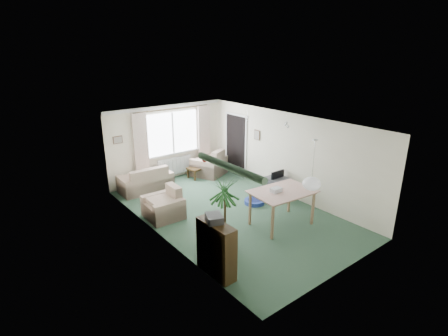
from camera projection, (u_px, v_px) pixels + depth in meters
ground at (231, 213)px, 9.07m from camera, size 6.50×6.50×0.00m
window at (172, 133)px, 11.11m from camera, size 1.80×0.03×1.30m
curtain_rod at (173, 109)px, 10.80m from camera, size 2.60×0.03×0.03m
curtain_left at (141, 146)px, 10.44m from camera, size 0.45×0.08×2.00m
curtain_right at (204, 135)px, 11.77m from camera, size 0.45×0.08×2.00m
radiator at (175, 166)px, 11.43m from camera, size 1.20×0.10×0.55m
doorway at (236, 146)px, 11.54m from camera, size 0.03×0.95×2.00m
pendant_lamp at (312, 184)px, 6.99m from camera, size 0.36×0.36×0.36m
tinsel_garland at (229, 167)px, 5.50m from camera, size 1.60×1.60×0.12m
bauble_cluster_a at (247, 117)px, 9.77m from camera, size 0.20×0.20×0.20m
bauble_cluster_b at (287, 123)px, 9.05m from camera, size 0.20×0.20×0.20m
wall_picture_back at (118, 140)px, 10.04m from camera, size 0.28×0.03×0.22m
wall_picture_right at (257, 135)px, 10.61m from camera, size 0.03×0.24×0.30m
sofa at (145, 178)px, 10.38m from camera, size 1.54×0.85×0.76m
armchair_corner at (209, 162)px, 11.68m from camera, size 1.28×1.26×0.88m
armchair_left at (163, 203)px, 8.71m from camera, size 0.87×0.91×0.79m
coffee_table at (199, 171)px, 11.57m from camera, size 0.84×0.54×0.35m
photo_frame at (200, 165)px, 11.44m from camera, size 0.12×0.05×0.16m
bookshelf at (216, 249)px, 6.47m from camera, size 0.31×0.88×1.06m
hifi_box at (214, 218)px, 6.33m from camera, size 0.39×0.43×0.14m
houseplant at (225, 212)px, 7.32m from camera, size 0.79×0.79×1.59m
dining_table at (282, 208)px, 8.34m from camera, size 1.44×1.02×0.86m
gift_box at (276, 190)px, 8.13m from camera, size 0.25×0.18×0.12m
tv_cube at (277, 187)px, 9.98m from camera, size 0.57×0.63×0.57m
pet_bed at (254, 202)px, 9.60m from camera, size 0.71×0.71×0.11m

